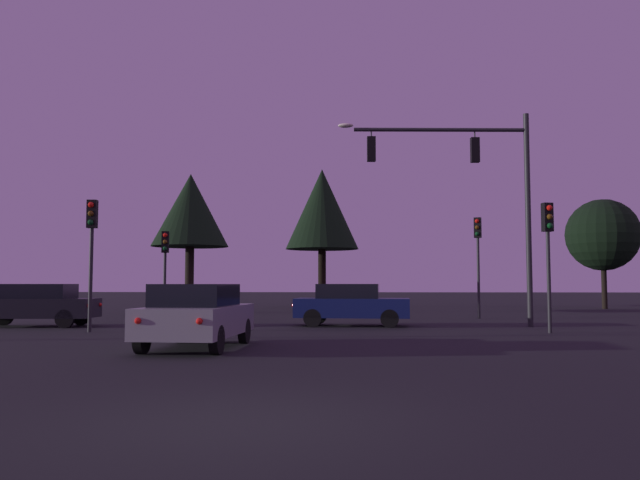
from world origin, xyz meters
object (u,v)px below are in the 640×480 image
Objects in this scene: traffic_light_corner_right at (548,240)px; tree_behind_sign at (190,211)px; traffic_light_median at (165,257)px; tree_left_far at (603,235)px; traffic_light_far_side at (91,238)px; tree_center_horizon at (322,210)px; car_nearside_lane at (197,315)px; traffic_light_corner_left at (478,247)px; car_crossing_right at (35,304)px; car_crossing_left at (351,304)px; traffic_signal_mast_arm at (475,179)px.

traffic_light_corner_right is 0.55× the size of tree_behind_sign.
traffic_light_median is 7.42m from tree_behind_sign.
traffic_light_corner_right reaches higher than traffic_light_median.
tree_behind_sign is 1.10× the size of tree_left_far.
traffic_light_far_side is 0.46× the size of tree_center_horizon.
traffic_light_corner_left is at bearing 56.19° from car_nearside_lane.
traffic_light_corner_left is 16.31m from traffic_light_far_side.
car_crossing_right is at bearing -146.30° from tree_left_far.
traffic_light_corner_right is 7.19m from car_crossing_left.
tree_center_horizon is (6.49, 8.65, 1.03)m from tree_behind_sign.
car_crossing_right is at bearing -174.67° from car_crossing_left.
tree_behind_sign is at bearing 139.22° from traffic_light_corner_right.
tree_left_far reaches higher than traffic_light_median.
tree_center_horizon is at bearing 53.10° from tree_behind_sign.
tree_center_horizon is at bearing 74.60° from traffic_light_far_side.
tree_behind_sign is at bearing -126.90° from tree_center_horizon.
traffic_signal_mast_arm is at bearing -1.89° from car_crossing_left.
traffic_signal_mast_arm is at bearing 45.36° from car_nearside_lane.
traffic_light_median is at bearing 159.04° from car_crossing_left.
traffic_signal_mast_arm is at bearing -100.92° from traffic_light_corner_left.
car_crossing_left is at bearing -136.40° from traffic_light_corner_left.
traffic_light_far_side is 9.20m from car_crossing_left.
car_crossing_right is (-16.82, -6.32, -2.36)m from traffic_light_corner_left.
traffic_light_median reaches higher than car_crossing_right.
car_crossing_right is (-11.29, -1.05, -0.00)m from car_crossing_left.
traffic_light_corner_right is at bearing -85.38° from traffic_light_corner_left.
traffic_light_median is 0.89× the size of traffic_light_far_side.
traffic_light_corner_left is 1.20× the size of traffic_light_median.
car_crossing_left is (-5.54, -5.27, -2.36)m from traffic_light_corner_left.
car_nearside_lane is 31.32m from tree_left_far.
traffic_light_corner_right is 23.31m from tree_center_horizon.
tree_center_horizon reaches higher than car_nearside_lane.
traffic_light_corner_left is at bearing -59.78° from tree_center_horizon.
car_nearside_lane is at bearing -45.63° from traffic_light_far_side.
traffic_signal_mast_arm is 1.81× the size of car_crossing_left.
traffic_signal_mast_arm is 16.53m from tree_behind_sign.
tree_center_horizon is at bearing 120.22° from traffic_light_corner_left.
tree_behind_sign is at bearing 76.47° from car_crossing_right.
traffic_light_corner_left is at bearing 9.60° from traffic_light_median.
tree_left_far is at bearing 57.49° from traffic_signal_mast_arm.
traffic_signal_mast_arm is 1.72× the size of car_crossing_right.
traffic_light_corner_left is 1.10× the size of traffic_light_corner_right.
traffic_signal_mast_arm is at bearing -14.34° from traffic_light_median.
tree_behind_sign is at bearing 91.88° from traffic_light_far_side.
traffic_light_corner_left is at bearing 20.60° from car_crossing_right.
traffic_light_corner_right is 14.44m from traffic_light_far_side.
traffic_light_corner_right is 0.91× the size of car_crossing_right.
tree_center_horizon reaches higher than traffic_light_far_side.
traffic_light_median is 8.61m from car_crossing_left.
traffic_light_corner_right is at bearing 28.61° from car_nearside_lane.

